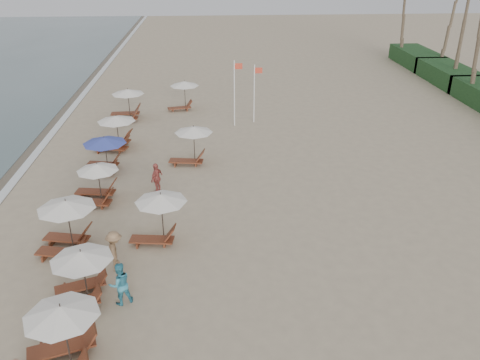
{
  "coord_description": "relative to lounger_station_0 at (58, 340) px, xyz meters",
  "views": [
    {
      "loc": [
        -0.47,
        -14.24,
        11.64
      ],
      "look_at": [
        1.0,
        7.16,
        1.3
      ],
      "focal_mm": 36.5,
      "sensor_mm": 36.0,
      "label": 1
    }
  ],
  "objects": [
    {
      "name": "lounger_station_0",
      "position": [
        0.0,
        0.0,
        0.0
      ],
      "size": [
        2.7,
        2.53,
        2.37
      ],
      "color": "brown",
      "rests_on": "ground"
    },
    {
      "name": "beachgoer_far_a",
      "position": [
        1.91,
        11.64,
        -0.28
      ],
      "size": [
        0.81,
        1.04,
        1.65
      ],
      "primitive_type": "imported",
      "rotation": [
        0.0,
        0.0,
        4.23
      ],
      "color": "#AF4E46",
      "rests_on": "ground"
    },
    {
      "name": "flag_pole_near",
      "position": [
        6.56,
        21.87,
        1.46
      ],
      "size": [
        0.59,
        0.08,
        4.63
      ],
      "color": "silver",
      "rests_on": "ground"
    },
    {
      "name": "beachgoer_mid_a",
      "position": [
        1.35,
        2.94,
        -0.27
      ],
      "size": [
        1.0,
        0.91,
        1.66
      ],
      "primitive_type": "imported",
      "rotation": [
        0.0,
        0.0,
        3.58
      ],
      "color": "teal",
      "rests_on": "ground"
    },
    {
      "name": "beachgoer_mid_b",
      "position": [
        0.86,
        4.97,
        -0.24
      ],
      "size": [
        0.92,
        1.24,
        1.72
      ],
      "primitive_type": "imported",
      "rotation": [
        0.0,
        0.0,
        1.84
      ],
      "color": "#916D49",
      "rests_on": "ground"
    },
    {
      "name": "inland_station_2",
      "position": [
        2.73,
        25.84,
        0.36
      ],
      "size": [
        2.58,
        2.24,
        2.22
      ],
      "color": "brown",
      "rests_on": "ground"
    },
    {
      "name": "inland_station_1",
      "position": [
        3.57,
        15.29,
        0.26
      ],
      "size": [
        2.72,
        2.24,
        2.22
      ],
      "color": "brown",
      "rests_on": "ground"
    },
    {
      "name": "lounger_station_4",
      "position": [
        -1.33,
        14.51,
        0.05
      ],
      "size": [
        2.6,
        2.43,
        2.06
      ],
      "color": "brown",
      "rests_on": "ground"
    },
    {
      "name": "lounger_station_1",
      "position": [
        -0.11,
        3.18,
        -0.0
      ],
      "size": [
        2.51,
        2.27,
        2.1
      ],
      "color": "brown",
      "rests_on": "ground"
    },
    {
      "name": "lounger_station_2",
      "position": [
        -1.43,
        6.5,
        0.11
      ],
      "size": [
        2.68,
        2.38,
        2.36
      ],
      "color": "brown",
      "rests_on": "ground"
    },
    {
      "name": "lounger_station_3",
      "position": [
        -1.09,
        10.84,
        -0.14
      ],
      "size": [
        2.55,
        2.1,
        2.05
      ],
      "color": "brown",
      "rests_on": "ground"
    },
    {
      "name": "ground",
      "position": [
        5.11,
        2.97,
        -1.1
      ],
      "size": [
        160.0,
        160.0,
        0.0
      ],
      "primitive_type": "plane",
      "color": "tan",
      "rests_on": "ground"
    },
    {
      "name": "lounger_station_6",
      "position": [
        -1.38,
        23.77,
        -0.01
      ],
      "size": [
        2.77,
        2.37,
        2.27
      ],
      "color": "brown",
      "rests_on": "ground"
    },
    {
      "name": "lounger_station_5",
      "position": [
        -1.33,
        18.05,
        -0.07
      ],
      "size": [
        2.83,
        2.51,
        2.14
      ],
      "color": "brown",
      "rests_on": "ground"
    },
    {
      "name": "inland_station_0",
      "position": [
        2.37,
        6.92,
        0.31
      ],
      "size": [
        2.64,
        2.24,
        2.22
      ],
      "color": "brown",
      "rests_on": "ground"
    },
    {
      "name": "flag_pole_far",
      "position": [
        8.01,
        22.53,
        1.22
      ],
      "size": [
        0.6,
        0.08,
        4.17
      ],
      "color": "silver",
      "rests_on": "ground"
    },
    {
      "name": "foam_line",
      "position": [
        -6.09,
        12.97,
        -1.09
      ],
      "size": [
        0.5,
        140.0,
        0.02
      ],
      "primitive_type": "cube",
      "color": "white",
      "rests_on": "ground"
    }
  ]
}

